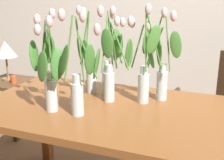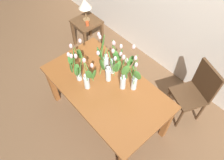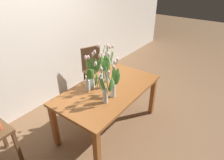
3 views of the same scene
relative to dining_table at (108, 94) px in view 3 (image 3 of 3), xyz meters
name	(u,v)px [view 3 (image 3 of 3)]	position (x,y,z in m)	size (l,w,h in m)	color
ground_plane	(109,126)	(0.00, 0.00, -0.65)	(18.00, 18.00, 0.00)	brown
room_wall_rear	(40,31)	(0.00, 1.44, 0.70)	(9.00, 0.10, 2.70)	silver
dining_table	(108,94)	(0.00, 0.00, 0.00)	(1.60, 0.90, 0.74)	brown
tulip_vase_0	(114,83)	(-0.11, -0.18, 0.30)	(0.21, 0.21, 0.57)	silver
tulip_vase_1	(105,88)	(-0.30, -0.18, 0.31)	(0.23, 0.23, 0.56)	silver
tulip_vase_2	(102,74)	(-0.02, 0.08, 0.31)	(0.19, 0.27, 0.58)	silver
tulip_vase_3	(106,66)	(0.24, 0.22, 0.31)	(0.27, 0.20, 0.59)	silver
tulip_vase_4	(93,73)	(-0.08, 0.22, 0.31)	(0.15, 0.18, 0.57)	silver
tulip_vase_5	(88,80)	(-0.23, 0.18, 0.27)	(0.13, 0.16, 0.57)	silver
tulip_vase_6	(107,69)	(0.16, 0.15, 0.31)	(0.24, 0.19, 0.59)	silver
dining_chair	(93,67)	(0.73, 0.94, -0.12)	(0.52, 0.52, 0.93)	#4C331E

